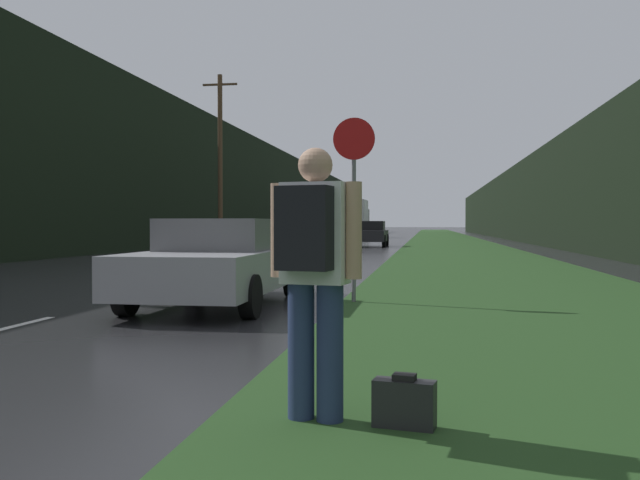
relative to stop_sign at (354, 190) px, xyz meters
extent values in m
cube|color=#26471E|center=(2.78, 30.54, -1.86)|extent=(6.00, 240.00, 0.02)
cube|color=silver|center=(-3.99, 3.11, -1.87)|extent=(0.12, 3.00, 0.01)
cube|color=silver|center=(-3.99, 10.11, -1.87)|extent=(0.12, 3.00, 0.01)
cube|color=silver|center=(-3.99, 17.11, -1.87)|extent=(0.12, 3.00, 0.01)
cube|color=black|center=(-13.75, 40.54, 2.37)|extent=(2.00, 140.00, 8.47)
cube|color=black|center=(8.78, 40.54, 1.06)|extent=(2.00, 140.00, 5.87)
cylinder|color=#4C3823|center=(-9.28, 22.28, 2.59)|extent=(0.24, 0.24, 8.92)
cube|color=#4C3823|center=(-9.28, 22.28, 6.55)|extent=(1.80, 0.10, 0.10)
cylinder|color=slate|center=(0.00, 0.00, -0.69)|extent=(0.07, 0.07, 2.36)
cylinder|color=#B71414|center=(0.00, 0.00, 0.83)|extent=(0.69, 0.02, 0.69)
cylinder|color=navy|center=(0.38, -6.73, -1.41)|extent=(0.18, 0.18, 0.91)
cylinder|color=navy|center=(0.58, -6.76, -1.41)|extent=(0.18, 0.18, 0.91)
cube|color=white|center=(0.48, -6.75, -0.63)|extent=(0.45, 0.31, 0.66)
sphere|color=tan|center=(0.48, -6.75, -0.19)|extent=(0.23, 0.23, 0.23)
cylinder|color=tan|center=(0.22, -6.70, -0.61)|extent=(0.10, 0.10, 0.62)
cylinder|color=tan|center=(0.74, -6.79, -0.61)|extent=(0.10, 0.10, 0.62)
cube|color=black|center=(0.44, -6.95, -0.60)|extent=(0.36, 0.24, 0.53)
cube|color=#232326|center=(1.06, -6.83, -1.71)|extent=(0.41, 0.22, 0.32)
cube|color=black|center=(1.06, -6.83, -1.53)|extent=(0.16, 0.13, 0.04)
cube|color=#9E9EA3|center=(-2.10, -0.67, -1.29)|extent=(1.91, 4.63, 0.61)
cube|color=#5E5E61|center=(-2.10, -0.43, -0.74)|extent=(1.62, 2.08, 0.50)
cylinder|color=black|center=(-1.20, -2.10, -1.56)|extent=(0.20, 0.61, 0.61)
cylinder|color=black|center=(-3.01, -2.10, -1.56)|extent=(0.20, 0.61, 0.61)
cylinder|color=black|center=(-1.20, 0.77, -1.56)|extent=(0.20, 0.61, 0.61)
cylinder|color=black|center=(-3.01, 0.77, -1.56)|extent=(0.20, 0.61, 0.61)
cube|color=black|center=(-2.10, 28.20, -1.23)|extent=(1.88, 4.37, 0.63)
cube|color=black|center=(-2.10, 28.42, -0.65)|extent=(1.60, 1.97, 0.53)
cylinder|color=black|center=(-1.21, 26.84, -1.51)|extent=(0.20, 0.71, 0.71)
cylinder|color=black|center=(-3.00, 26.84, -1.51)|extent=(0.20, 0.71, 0.71)
cylinder|color=black|center=(-1.21, 29.55, -1.51)|extent=(0.20, 0.71, 0.71)
cylinder|color=black|center=(-3.00, 29.55, -1.51)|extent=(0.20, 0.71, 0.71)
cube|color=gray|center=(-5.87, 57.56, -0.25)|extent=(2.27, 2.12, 2.42)
cube|color=silver|center=(-5.87, 54.06, 0.15)|extent=(2.39, 4.88, 3.23)
cylinder|color=black|center=(-7.01, 57.35, -1.42)|extent=(0.28, 0.90, 0.90)
cylinder|color=black|center=(-4.73, 57.35, -1.42)|extent=(0.28, 0.90, 0.90)
cylinder|color=black|center=(-7.01, 52.84, -1.42)|extent=(0.28, 0.90, 0.90)
cylinder|color=black|center=(-4.73, 52.84, -1.42)|extent=(0.28, 0.90, 0.90)
camera|label=1|loc=(1.20, -11.08, -0.57)|focal=38.00mm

